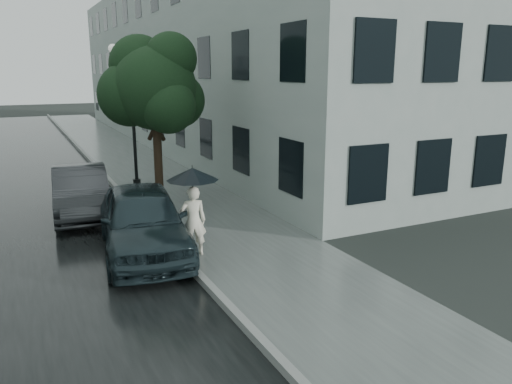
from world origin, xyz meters
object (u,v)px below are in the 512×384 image
lamp_post (128,106)px  car_near (143,220)px  pedestrian (193,221)px  car_far (81,191)px  street_tree (154,87)px

lamp_post → car_near: bearing=-89.3°
pedestrian → car_far: size_ratio=0.38×
lamp_post → car_near: (-1.35, -7.32, -2.09)m
car_near → car_far: size_ratio=1.08×
pedestrian → car_far: pedestrian is taller
lamp_post → car_far: (-2.23, -3.37, -2.18)m
car_near → car_far: (-0.88, 3.95, -0.08)m
street_tree → lamp_post: 3.08m
pedestrian → car_near: bearing=-21.1°
car_near → lamp_post: bearing=86.9°
lamp_post → pedestrian: bearing=-81.4°
lamp_post → car_far: 4.59m
street_tree → car_near: 5.42m
lamp_post → car_far: bearing=-112.4°
pedestrian → car_far: (-1.88, 4.58, -0.11)m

